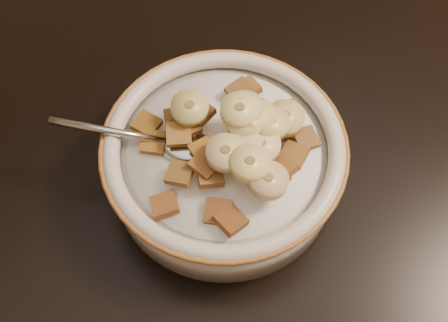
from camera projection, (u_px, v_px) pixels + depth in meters
cereal_bowl at (224, 165)px, 0.48m from camera, size 0.19×0.19×0.05m
milk at (224, 151)px, 0.46m from camera, size 0.16×0.16×0.00m
spoon at (186, 145)px, 0.46m from camera, size 0.06×0.06×0.01m
cereal_square_0 at (281, 169)px, 0.44m from camera, size 0.02×0.02×0.01m
cereal_square_1 at (186, 125)px, 0.46m from camera, size 0.02×0.02×0.01m
cereal_square_2 at (277, 169)px, 0.44m from camera, size 0.03×0.03×0.01m
cereal_square_3 at (247, 88)px, 0.49m from camera, size 0.02×0.02×0.01m
cereal_square_4 at (199, 113)px, 0.46m from camera, size 0.03×0.03×0.01m
cereal_square_5 at (288, 111)px, 0.47m from camera, size 0.02×0.03×0.01m
cereal_square_6 at (226, 156)px, 0.44m from camera, size 0.02×0.02×0.01m
cereal_square_7 at (154, 142)px, 0.46m from camera, size 0.03×0.03×0.01m
cereal_square_8 at (250, 106)px, 0.47m from camera, size 0.03×0.03×0.01m
cereal_square_9 at (205, 164)px, 0.44m from camera, size 0.03×0.03×0.01m
cereal_square_10 at (189, 123)px, 0.46m from camera, size 0.03×0.03×0.01m
cereal_square_11 at (177, 119)px, 0.47m from camera, size 0.03×0.03×0.01m
cereal_square_12 at (205, 151)px, 0.44m from camera, size 0.02×0.02×0.01m
cereal_square_13 at (210, 175)px, 0.44m from camera, size 0.03×0.03×0.01m
cereal_square_14 at (179, 134)px, 0.45m from camera, size 0.03×0.03×0.01m
cereal_square_15 at (281, 128)px, 0.47m from camera, size 0.03×0.03×0.01m
cereal_square_16 at (180, 173)px, 0.44m from camera, size 0.03×0.03×0.01m
cereal_square_17 at (305, 139)px, 0.46m from camera, size 0.02×0.02×0.01m
cereal_square_18 at (146, 124)px, 0.47m from camera, size 0.03×0.03×0.01m
cereal_square_19 at (294, 155)px, 0.45m from camera, size 0.03×0.03×0.01m
cereal_square_20 at (259, 131)px, 0.46m from camera, size 0.03×0.03×0.01m
cereal_square_21 at (231, 220)px, 0.42m from camera, size 0.02×0.02×0.01m
cereal_square_22 at (218, 212)px, 0.43m from camera, size 0.03×0.03×0.01m
cereal_square_23 at (164, 205)px, 0.43m from camera, size 0.03×0.03×0.01m
cereal_square_24 at (240, 91)px, 0.48m from camera, size 0.02×0.02×0.01m
banana_slice_0 at (261, 146)px, 0.44m from camera, size 0.04×0.04×0.01m
banana_slice_1 at (285, 118)px, 0.45m from camera, size 0.04×0.04×0.01m
banana_slice_2 at (240, 110)px, 0.44m from camera, size 0.04×0.04×0.01m
banana_slice_3 at (226, 153)px, 0.43m from camera, size 0.04×0.04×0.01m
banana_slice_4 at (256, 116)px, 0.45m from camera, size 0.04×0.04×0.01m
banana_slice_5 at (250, 164)px, 0.42m from camera, size 0.04×0.04×0.01m
banana_slice_6 at (247, 151)px, 0.43m from camera, size 0.04×0.04×0.01m
banana_slice_7 at (271, 123)px, 0.45m from camera, size 0.04×0.04×0.02m
banana_slice_8 at (244, 108)px, 0.44m from camera, size 0.04×0.04×0.01m
banana_slice_9 at (245, 121)px, 0.44m from camera, size 0.04×0.04×0.01m
banana_slice_10 at (190, 108)px, 0.45m from camera, size 0.04×0.04×0.01m
banana_slice_11 at (268, 180)px, 0.42m from camera, size 0.04×0.04×0.01m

